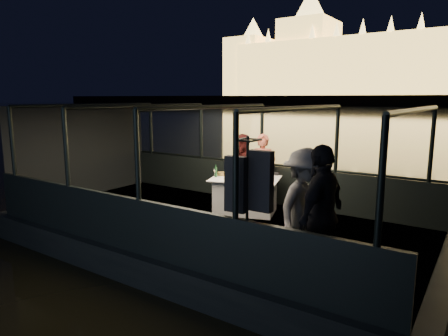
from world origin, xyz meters
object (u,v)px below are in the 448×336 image
Objects in this scene: chair_port_left at (235,186)px; passenger_dark at (321,221)px; passenger_stripe at (304,210)px; wine_bottle at (216,170)px; coat_stand at (247,214)px; person_woman_coral at (262,174)px; person_man_maroon at (243,171)px; chair_port_right at (266,190)px; dining_table_central at (245,195)px.

chair_port_left is 0.44× the size of passenger_dark.
wine_bottle is (-2.75, 1.67, 0.06)m from passenger_stripe.
passenger_stripe reaches higher than wine_bottle.
coat_stand is 3.80m from person_woman_coral.
passenger_dark reaches higher than person_woman_coral.
passenger_stripe is (2.66, -2.65, 0.10)m from person_man_maroon.
passenger_stripe is (1.88, -2.38, 0.40)m from chair_port_right.
person_man_maroon is 1.00m from wine_bottle.
chair_port_left is 4.13m from passenger_dark.
dining_table_central is 2.92m from passenger_stripe.
person_woman_coral is 1.02× the size of person_man_maroon.
chair_port_left is 1.01× the size of chair_port_right.
person_man_maroon is (-0.78, 0.27, 0.30)m from chair_port_right.
passenger_stripe is 3.22m from wine_bottle.
wine_bottle is at bearing 132.55° from coat_stand.
coat_stand reaches higher than passenger_stripe.
person_woman_coral is at bearing 116.55° from chair_port_right.
passenger_stripe reaches higher than person_man_maroon.
dining_table_central is at bearing -126.71° from passenger_dark.
coat_stand is 1.05× the size of passenger_dark.
passenger_dark is at bearing -44.13° from chair_port_left.
chair_port_left is 3.61m from passenger_stripe.
coat_stand is at bearing -81.93° from chair_port_right.
chair_port_right is 3.57m from passenger_dark.
wine_bottle is at bearing -97.58° from chair_port_left.
chair_port_right is (0.81, 0.00, 0.00)m from chair_port_left.
coat_stand is 1.21× the size of person_man_maroon.
passenger_dark reaches higher than passenger_stripe.
coat_stand reaches higher than dining_table_central.
passenger_stripe is at bearing -31.23° from wine_bottle.
chair_port_right is 0.41× the size of coat_stand.
person_woman_coral is at bearing -134.87° from passenger_dark.
person_man_maroon is at bearing 145.42° from chair_port_right.
chair_port_left is at bearing -126.38° from passenger_dark.
chair_port_right is at bearing 41.82° from passenger_stripe.
passenger_dark is at bearing -41.79° from dining_table_central.
wine_bottle is at bearing 62.22° from passenger_stripe.
person_woman_coral is at bearing 115.33° from coat_stand.
chair_port_left reaches higher than dining_table_central.
chair_port_left is 0.47× the size of passenger_stripe.
dining_table_central is 0.84m from wine_bottle.
dining_table_central is 1.77× the size of chair_port_right.
coat_stand reaches higher than chair_port_right.
passenger_dark is at bearing -65.67° from chair_port_right.
person_woman_coral is 3.40m from passenger_stripe.
passenger_stripe is at bearing -21.13° from person_man_maroon.
coat_stand is at bearing -57.96° from chair_port_left.
coat_stand is (1.65, -2.71, 0.51)m from dining_table_central.
person_man_maroon reaches higher than chair_port_right.
wine_bottle is (-0.06, -0.71, 0.47)m from chair_port_left.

